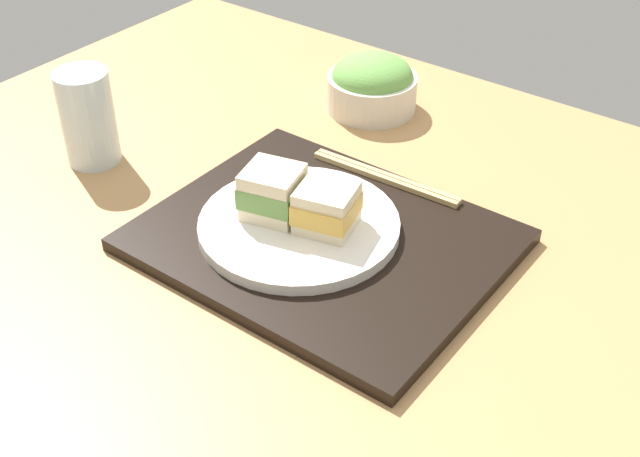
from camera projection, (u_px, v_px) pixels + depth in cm
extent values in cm
cube|color=tan|center=(350.00, 268.00, 96.85)|extent=(140.00, 100.00, 3.00)
cube|color=black|center=(325.00, 238.00, 97.64)|extent=(40.05, 32.19, 1.66)
cylinder|color=white|center=(299.00, 225.00, 97.14)|extent=(23.56, 23.56, 1.39)
cube|color=beige|center=(325.00, 223.00, 95.16)|extent=(7.58, 7.36, 1.43)
cube|color=gold|center=(325.00, 209.00, 94.01)|extent=(7.84, 7.84, 2.43)
cube|color=beige|center=(325.00, 195.00, 92.87)|extent=(7.58, 7.36, 1.43)
cube|color=beige|center=(273.00, 208.00, 97.38)|extent=(7.58, 7.36, 1.68)
cube|color=#669347|center=(273.00, 192.00, 96.10)|extent=(7.93, 7.59, 2.62)
cube|color=beige|center=(272.00, 177.00, 94.82)|extent=(7.58, 7.36, 1.68)
cylinder|color=silver|center=(372.00, 93.00, 123.45)|extent=(13.28, 13.28, 5.28)
ellipsoid|color=#6BA84C|center=(372.00, 76.00, 121.88)|extent=(11.91, 11.91, 6.55)
cube|color=tan|center=(387.00, 176.00, 106.34)|extent=(20.96, 1.59, 0.70)
cube|color=tan|center=(383.00, 179.00, 105.77)|extent=(20.96, 1.59, 0.70)
cylinder|color=silver|center=(88.00, 117.00, 109.53)|extent=(7.15, 7.15, 12.91)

